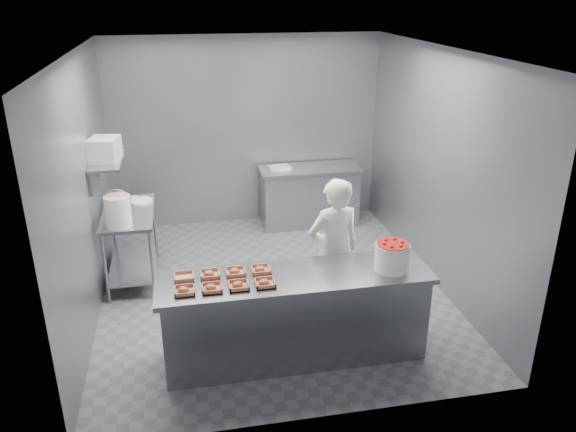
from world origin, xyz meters
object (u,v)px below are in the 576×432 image
(strawberry_tub, at_px, (392,255))
(glaze_bucket, at_px, (118,210))
(appliance, at_px, (104,149))
(worker, at_px, (334,251))
(tray_3, at_px, (265,283))
(tray_7, at_px, (260,269))
(tray_2, at_px, (238,285))
(service_counter, at_px, (295,316))
(tray_1, at_px, (212,288))
(prep_table, at_px, (131,235))
(tray_6, at_px, (235,272))
(tray_0, at_px, (184,290))
(back_counter, at_px, (309,196))
(tray_4, at_px, (184,277))

(strawberry_tub, distance_m, glaze_bucket, 3.07)
(appliance, bearing_deg, worker, -17.34)
(tray_3, height_order, tray_7, same)
(tray_7, bearing_deg, tray_3, -90.00)
(tray_2, xyz_separation_m, worker, (1.09, 0.73, -0.11))
(service_counter, bearing_deg, worker, 47.94)
(tray_7, relative_size, glaze_bucket, 0.43)
(tray_1, bearing_deg, worker, 28.78)
(tray_7, distance_m, worker, 0.98)
(tray_2, bearing_deg, prep_table, 117.87)
(tray_1, relative_size, worker, 0.12)
(service_counter, xyz_separation_m, tray_6, (-0.55, 0.13, 0.47))
(tray_0, relative_size, strawberry_tub, 0.57)
(prep_table, relative_size, tray_3, 6.40)
(prep_table, xyz_separation_m, tray_1, (0.86, -2.08, 0.33))
(tray_7, distance_m, appliance, 2.45)
(tray_1, height_order, strawberry_tub, strawberry_tub)
(tray_1, bearing_deg, glaze_bucket, 119.19)
(worker, bearing_deg, tray_0, 13.69)
(tray_3, relative_size, strawberry_tub, 0.57)
(service_counter, height_order, glaze_bucket, glaze_bucket)
(tray_6, relative_size, appliance, 0.53)
(worker, bearing_deg, back_counter, -108.97)
(tray_2, bearing_deg, tray_3, 0.00)
(worker, height_order, glaze_bucket, worker)
(tray_2, xyz_separation_m, glaze_bucket, (-1.16, 1.65, 0.17))
(tray_1, bearing_deg, tray_7, 28.63)
(tray_3, xyz_separation_m, tray_6, (-0.24, 0.26, 0.00))
(back_counter, height_order, tray_3, tray_3)
(back_counter, bearing_deg, tray_3, -109.68)
(back_counter, relative_size, tray_6, 8.01)
(tray_3, relative_size, worker, 0.12)
(tray_4, height_order, appliance, appliance)
(tray_4, height_order, tray_7, tray_7)
(tray_3, bearing_deg, tray_0, 180.00)
(service_counter, bearing_deg, appliance, 133.88)
(back_counter, relative_size, tray_7, 8.01)
(tray_0, height_order, tray_3, same)
(tray_1, relative_size, tray_6, 1.00)
(back_counter, height_order, glaze_bucket, glaze_bucket)
(tray_4, bearing_deg, strawberry_tub, -5.70)
(service_counter, distance_m, tray_0, 1.14)
(service_counter, height_order, tray_4, tray_4)
(service_counter, distance_m, strawberry_tub, 1.10)
(tray_4, relative_size, tray_6, 1.00)
(tray_6, bearing_deg, tray_1, -132.49)
(tray_1, height_order, tray_2, same)
(tray_7, xyz_separation_m, appliance, (-1.51, 1.76, 0.77))
(back_counter, distance_m, tray_6, 3.47)
(prep_table, bearing_deg, tray_7, -53.61)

